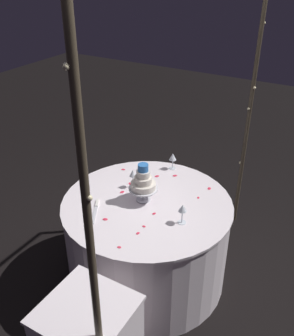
{
  "coord_description": "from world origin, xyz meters",
  "views": [
    {
      "loc": [
        2.04,
        1.19,
        2.4
      ],
      "look_at": [
        0.0,
        0.0,
        1.05
      ],
      "focal_mm": 40.63,
      "sensor_mm": 36.0,
      "label": 1
    }
  ],
  "objects_px": {
    "tiered_cake": "(143,182)",
    "wine_glass_0": "(133,174)",
    "decorative_arch": "(203,104)",
    "wine_glass_2": "(183,209)",
    "cake_knife": "(96,210)",
    "main_table": "(147,241)",
    "wine_glass_1": "(173,157)"
  },
  "relations": [
    {
      "from": "decorative_arch",
      "to": "tiered_cake",
      "type": "bearing_deg",
      "value": -91.78
    },
    {
      "from": "wine_glass_1",
      "to": "wine_glass_2",
      "type": "xyz_separation_m",
      "value": [
        0.65,
        0.4,
        0.0
      ]
    },
    {
      "from": "main_table",
      "to": "wine_glass_1",
      "type": "xyz_separation_m",
      "value": [
        -0.55,
        -0.07,
        0.49
      ]
    },
    {
      "from": "main_table",
      "to": "wine_glass_2",
      "type": "height_order",
      "value": "wine_glass_2"
    },
    {
      "from": "wine_glass_1",
      "to": "wine_glass_2",
      "type": "bearing_deg",
      "value": 31.89
    },
    {
      "from": "decorative_arch",
      "to": "wine_glass_2",
      "type": "height_order",
      "value": "decorative_arch"
    },
    {
      "from": "decorative_arch",
      "to": "wine_glass_1",
      "type": "height_order",
      "value": "decorative_arch"
    },
    {
      "from": "wine_glass_2",
      "to": "wine_glass_0",
      "type": "bearing_deg",
      "value": -112.39
    },
    {
      "from": "decorative_arch",
      "to": "main_table",
      "type": "distance_m",
      "value": 1.29
    },
    {
      "from": "decorative_arch",
      "to": "tiered_cake",
      "type": "distance_m",
      "value": 0.81
    },
    {
      "from": "tiered_cake",
      "to": "wine_glass_1",
      "type": "bearing_deg",
      "value": -177.14
    },
    {
      "from": "wine_glass_2",
      "to": "cake_knife",
      "type": "xyz_separation_m",
      "value": [
        0.18,
        -0.61,
        -0.11
      ]
    },
    {
      "from": "wine_glass_0",
      "to": "main_table",
      "type": "bearing_deg",
      "value": 57.48
    },
    {
      "from": "cake_knife",
      "to": "wine_glass_0",
      "type": "bearing_deg",
      "value": 170.35
    },
    {
      "from": "decorative_arch",
      "to": "cake_knife",
      "type": "distance_m",
      "value": 1.11
    },
    {
      "from": "decorative_arch",
      "to": "wine_glass_1",
      "type": "relative_size",
      "value": 16.49
    },
    {
      "from": "tiered_cake",
      "to": "wine_glass_2",
      "type": "height_order",
      "value": "tiered_cake"
    },
    {
      "from": "decorative_arch",
      "to": "cake_knife",
      "type": "xyz_separation_m",
      "value": [
        0.27,
        -0.66,
        -0.85
      ]
    },
    {
      "from": "tiered_cake",
      "to": "wine_glass_2",
      "type": "relative_size",
      "value": 2.06
    },
    {
      "from": "tiered_cake",
      "to": "cake_knife",
      "type": "xyz_separation_m",
      "value": [
        0.29,
        -0.24,
        -0.16
      ]
    },
    {
      "from": "wine_glass_1",
      "to": "cake_knife",
      "type": "height_order",
      "value": "wine_glass_1"
    },
    {
      "from": "main_table",
      "to": "wine_glass_0",
      "type": "xyz_separation_m",
      "value": [
        -0.13,
        -0.21,
        0.49
      ]
    },
    {
      "from": "wine_glass_2",
      "to": "wine_glass_1",
      "type": "bearing_deg",
      "value": -148.11
    },
    {
      "from": "wine_glass_0",
      "to": "wine_glass_2",
      "type": "height_order",
      "value": "wine_glass_0"
    },
    {
      "from": "tiered_cake",
      "to": "main_table",
      "type": "bearing_deg",
      "value": 73.08
    },
    {
      "from": "decorative_arch",
      "to": "cake_knife",
      "type": "height_order",
      "value": "decorative_arch"
    },
    {
      "from": "decorative_arch",
      "to": "wine_glass_2",
      "type": "bearing_deg",
      "value": -29.84
    },
    {
      "from": "wine_glass_0",
      "to": "cake_knife",
      "type": "relative_size",
      "value": 0.58
    },
    {
      "from": "tiered_cake",
      "to": "wine_glass_1",
      "type": "height_order",
      "value": "tiered_cake"
    },
    {
      "from": "tiered_cake",
      "to": "wine_glass_0",
      "type": "height_order",
      "value": "tiered_cake"
    },
    {
      "from": "wine_glass_0",
      "to": "wine_glass_1",
      "type": "distance_m",
      "value": 0.44
    },
    {
      "from": "wine_glass_1",
      "to": "wine_glass_0",
      "type": "bearing_deg",
      "value": -18.23
    }
  ]
}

